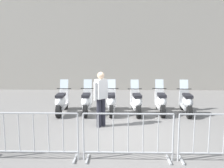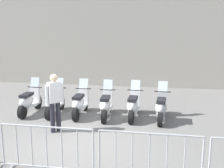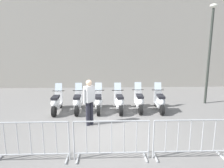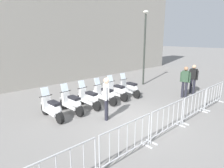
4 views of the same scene
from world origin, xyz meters
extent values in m
plane|color=slate|center=(0.00, 0.00, 0.00)|extent=(120.00, 120.00, 0.00)
cylinder|color=black|center=(-2.22, 3.00, 0.24)|extent=(0.15, 0.48, 0.48)
cylinder|color=black|center=(-2.25, 1.76, 0.24)|extent=(0.15, 0.48, 0.48)
cube|color=white|center=(-2.24, 2.38, 0.28)|extent=(0.30, 0.87, 0.10)
ellipsoid|color=white|center=(-2.24, 2.10, 0.52)|extent=(0.38, 0.85, 0.40)
cube|color=black|center=(-2.24, 2.13, 0.74)|extent=(0.29, 0.61, 0.10)
cube|color=white|center=(-2.23, 2.82, 0.55)|extent=(0.34, 0.15, 0.60)
cylinder|color=black|center=(-2.23, 2.82, 0.88)|extent=(0.56, 0.05, 0.04)
cube|color=silver|center=(-2.22, 2.86, 1.06)|extent=(0.32, 0.15, 0.35)
cube|color=white|center=(-2.22, 3.00, 0.51)|extent=(0.21, 0.32, 0.06)
cylinder|color=black|center=(-1.29, 3.01, 0.24)|extent=(0.15, 0.48, 0.48)
cylinder|color=black|center=(-1.31, 1.77, 0.24)|extent=(0.15, 0.48, 0.48)
cube|color=white|center=(-1.30, 2.39, 0.28)|extent=(0.29, 0.87, 0.10)
ellipsoid|color=white|center=(-1.30, 2.11, 0.52)|extent=(0.37, 0.85, 0.40)
cube|color=black|center=(-1.30, 2.14, 0.74)|extent=(0.29, 0.60, 0.10)
cube|color=white|center=(-1.29, 2.82, 0.55)|extent=(0.34, 0.15, 0.60)
cylinder|color=black|center=(-1.29, 2.82, 0.88)|extent=(0.56, 0.04, 0.04)
cube|color=silver|center=(-1.29, 2.87, 1.06)|extent=(0.32, 0.14, 0.35)
cube|color=white|center=(-1.29, 3.01, 0.51)|extent=(0.20, 0.32, 0.06)
cylinder|color=black|center=(-0.35, 2.98, 0.24)|extent=(0.15, 0.48, 0.48)
cylinder|color=black|center=(-0.38, 1.74, 0.24)|extent=(0.15, 0.48, 0.48)
cube|color=white|center=(-0.36, 2.36, 0.28)|extent=(0.30, 0.87, 0.10)
ellipsoid|color=white|center=(-0.37, 2.08, 0.52)|extent=(0.38, 0.85, 0.40)
cube|color=black|center=(-0.37, 2.11, 0.74)|extent=(0.29, 0.61, 0.10)
cube|color=white|center=(-0.36, 2.79, 0.55)|extent=(0.34, 0.15, 0.60)
cylinder|color=black|center=(-0.36, 2.79, 0.88)|extent=(0.56, 0.05, 0.04)
cube|color=silver|center=(-0.35, 2.84, 1.06)|extent=(0.32, 0.15, 0.35)
cube|color=white|center=(-0.35, 2.98, 0.51)|extent=(0.21, 0.32, 0.06)
cylinder|color=black|center=(0.56, 2.89, 0.24)|extent=(0.15, 0.48, 0.48)
cylinder|color=black|center=(0.58, 1.66, 0.24)|extent=(0.15, 0.48, 0.48)
cube|color=white|center=(0.57, 2.27, 0.28)|extent=(0.30, 0.87, 0.10)
ellipsoid|color=white|center=(0.57, 2.00, 0.52)|extent=(0.38, 0.85, 0.40)
cube|color=black|center=(0.57, 2.03, 0.74)|extent=(0.29, 0.61, 0.10)
cube|color=white|center=(0.56, 2.71, 0.55)|extent=(0.34, 0.15, 0.60)
cylinder|color=black|center=(0.56, 2.71, 0.88)|extent=(0.56, 0.05, 0.04)
cube|color=silver|center=(0.56, 2.76, 1.06)|extent=(0.32, 0.15, 0.35)
cube|color=white|center=(0.56, 2.89, 0.51)|extent=(0.21, 0.32, 0.06)
cylinder|color=black|center=(1.56, 2.94, 0.24)|extent=(0.18, 0.49, 0.48)
cylinder|color=black|center=(1.46, 1.70, 0.24)|extent=(0.18, 0.49, 0.48)
cube|color=white|center=(1.51, 2.32, 0.28)|extent=(0.35, 0.89, 0.10)
ellipsoid|color=white|center=(1.48, 2.04, 0.52)|extent=(0.43, 0.87, 0.40)
cube|color=black|center=(1.49, 2.08, 0.74)|extent=(0.33, 0.62, 0.10)
cube|color=white|center=(1.54, 2.75, 0.55)|extent=(0.35, 0.17, 0.60)
cylinder|color=black|center=(1.54, 2.75, 0.88)|extent=(0.56, 0.08, 0.04)
cube|color=silver|center=(1.55, 2.80, 1.06)|extent=(0.33, 0.17, 0.35)
cube|color=white|center=(1.56, 2.94, 0.51)|extent=(0.23, 0.34, 0.06)
cylinder|color=black|center=(2.51, 2.83, 0.24)|extent=(0.19, 0.49, 0.48)
cylinder|color=black|center=(2.37, 1.60, 0.24)|extent=(0.19, 0.49, 0.48)
cube|color=#B7BABC|center=(2.44, 2.21, 0.28)|extent=(0.37, 0.89, 0.10)
ellipsoid|color=#B7BABC|center=(2.41, 1.93, 0.52)|extent=(0.45, 0.87, 0.40)
cube|color=black|center=(2.41, 1.97, 0.74)|extent=(0.34, 0.63, 0.10)
cube|color=#B7BABC|center=(2.49, 2.64, 0.55)|extent=(0.35, 0.18, 0.60)
cylinder|color=black|center=(2.49, 2.64, 0.88)|extent=(0.56, 0.10, 0.04)
cube|color=silver|center=(2.49, 2.69, 1.06)|extent=(0.33, 0.17, 0.35)
cube|color=#B7BABC|center=(2.51, 2.83, 0.51)|extent=(0.23, 0.34, 0.06)
cube|color=#B2B5B7|center=(-1.24, -1.57, 0.02)|extent=(0.06, 0.44, 0.04)
cylinder|color=#B2B5B7|center=(-1.16, -1.57, 0.53)|extent=(0.04, 0.04, 1.05)
cylinder|color=#B2B5B7|center=(-2.13, -1.53, 1.05)|extent=(1.94, 0.12, 0.04)
cylinder|color=#B2B5B7|center=(-2.13, -1.53, 0.18)|extent=(1.94, 0.12, 0.04)
cylinder|color=#B2B5B7|center=(-2.78, -1.50, 0.61)|extent=(0.02, 0.02, 0.87)
cylinder|color=#B2B5B7|center=(-2.45, -1.52, 0.61)|extent=(0.02, 0.02, 0.87)
cylinder|color=#B2B5B7|center=(-2.13, -1.53, 0.61)|extent=(0.02, 0.02, 0.87)
cylinder|color=#B2B5B7|center=(-1.81, -1.54, 0.61)|extent=(0.02, 0.02, 0.87)
cylinder|color=#B2B5B7|center=(-1.48, -1.56, 0.61)|extent=(0.02, 0.02, 0.87)
cube|color=#B2B5B7|center=(-0.96, -1.58, 0.02)|extent=(0.06, 0.44, 0.04)
cube|color=#B2B5B7|center=(0.82, -1.66, 0.02)|extent=(0.06, 0.44, 0.04)
cylinder|color=#B2B5B7|center=(-1.04, -1.58, 0.53)|extent=(0.04, 0.04, 1.05)
cylinder|color=#B2B5B7|center=(0.90, -1.66, 0.53)|extent=(0.04, 0.04, 1.05)
cylinder|color=#B2B5B7|center=(-0.07, -1.62, 1.05)|extent=(1.94, 0.12, 0.04)
cylinder|color=#B2B5B7|center=(-0.07, -1.62, 0.18)|extent=(1.94, 0.12, 0.04)
cylinder|color=#B2B5B7|center=(-0.72, -1.59, 0.61)|extent=(0.02, 0.02, 0.87)
cylinder|color=#B2B5B7|center=(-0.39, -1.61, 0.61)|extent=(0.02, 0.02, 0.87)
cylinder|color=#B2B5B7|center=(-0.07, -1.62, 0.61)|extent=(0.02, 0.02, 0.87)
cylinder|color=#B2B5B7|center=(0.25, -1.64, 0.61)|extent=(0.02, 0.02, 0.87)
cylinder|color=#B2B5B7|center=(0.57, -1.65, 0.61)|extent=(0.02, 0.02, 0.87)
cube|color=#B2B5B7|center=(1.10, -1.67, 0.02)|extent=(0.06, 0.44, 0.04)
cylinder|color=#B2B5B7|center=(1.02, -1.67, 0.53)|extent=(0.04, 0.04, 1.05)
cylinder|color=#B2B5B7|center=(1.99, -1.71, 0.18)|extent=(1.94, 0.12, 0.04)
cylinder|color=#B2B5B7|center=(1.34, -1.68, 0.61)|extent=(0.02, 0.02, 0.87)
cylinder|color=#B2B5B7|center=(1.66, -1.70, 0.61)|extent=(0.02, 0.02, 0.87)
cylinder|color=#B2B5B7|center=(1.99, -1.71, 0.61)|extent=(0.02, 0.02, 0.87)
cylinder|color=#23232D|center=(-0.79, 0.69, 0.45)|extent=(0.14, 0.14, 0.90)
cylinder|color=#23232D|center=(-0.65, 0.81, 0.45)|extent=(0.14, 0.14, 0.90)
cube|color=silver|center=(-0.72, 0.75, 1.20)|extent=(0.42, 0.40, 0.60)
sphere|color=beige|center=(-0.72, 0.75, 1.62)|extent=(0.22, 0.22, 0.22)
cylinder|color=silver|center=(-0.89, 0.60, 1.15)|extent=(0.09, 0.09, 0.55)
cylinder|color=silver|center=(-0.54, 0.90, 1.15)|extent=(0.09, 0.09, 0.55)
camera|label=1|loc=(-0.52, -6.63, 2.41)|focal=38.77mm
camera|label=2|loc=(1.87, -6.38, 2.90)|focal=42.20mm
camera|label=3|loc=(-0.43, -6.29, 2.90)|focal=31.31mm
camera|label=4|loc=(-5.77, -4.53, 3.26)|focal=30.93mm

